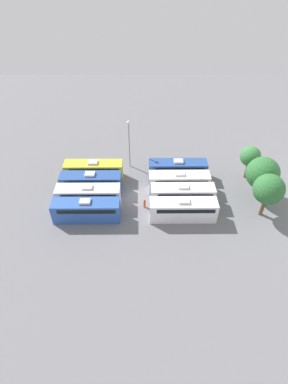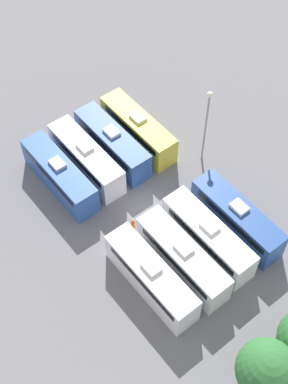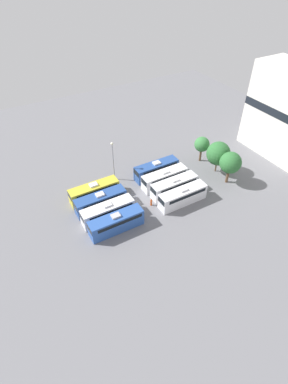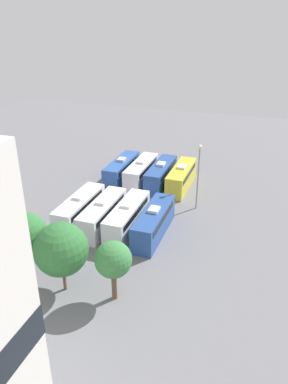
% 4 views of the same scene
% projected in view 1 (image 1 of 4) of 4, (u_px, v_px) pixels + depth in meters
% --- Properties ---
extents(ground_plane, '(115.83, 115.83, 0.00)m').
position_uv_depth(ground_plane, '(136.00, 196.00, 50.01)').
color(ground_plane, slate).
extents(bus_0, '(2.64, 10.13, 3.66)m').
position_uv_depth(bus_0, '(94.00, 170.00, 52.57)').
color(bus_0, gold).
rests_on(bus_0, ground_plane).
extents(bus_1, '(2.64, 10.13, 3.66)m').
position_uv_depth(bus_1, '(91.00, 182.00, 50.01)').
color(bus_1, '#284C93').
rests_on(bus_1, ground_plane).
extents(bus_2, '(2.64, 10.13, 3.66)m').
position_uv_depth(bus_2, '(89.00, 195.00, 47.49)').
color(bus_2, silver).
rests_on(bus_2, ground_plane).
extents(bus_3, '(2.64, 10.13, 3.66)m').
position_uv_depth(bus_3, '(86.00, 210.00, 44.96)').
color(bus_3, '#2D56A8').
rests_on(bus_3, ground_plane).
extents(bus_4, '(2.64, 10.13, 3.66)m').
position_uv_depth(bus_4, '(178.00, 169.00, 52.80)').
color(bus_4, '#284C93').
rests_on(bus_4, ground_plane).
extents(bus_5, '(2.64, 10.13, 3.66)m').
position_uv_depth(bus_5, '(179.00, 182.00, 50.11)').
color(bus_5, white).
rests_on(bus_5, ground_plane).
extents(bus_6, '(2.64, 10.13, 3.66)m').
position_uv_depth(bus_6, '(183.00, 194.00, 47.62)').
color(bus_6, silver).
rests_on(bus_6, ground_plane).
extents(bus_7, '(2.64, 10.13, 3.66)m').
position_uv_depth(bus_7, '(183.00, 209.00, 45.04)').
color(bus_7, white).
rests_on(bus_7, ground_plane).
extents(worker_person, '(0.36, 0.36, 1.66)m').
position_uv_depth(worker_person, '(145.00, 203.00, 47.56)').
color(worker_person, '#CC4C19').
rests_on(worker_person, ground_plane).
extents(light_pole, '(0.60, 0.60, 9.34)m').
position_uv_depth(light_pole, '(129.00, 137.00, 52.59)').
color(light_pole, gray).
rests_on(light_pole, ground_plane).
extents(tree_0, '(3.50, 3.50, 6.22)m').
position_uv_depth(tree_0, '(250.00, 157.00, 51.15)').
color(tree_0, brown).
rests_on(tree_0, ground_plane).
extents(tree_1, '(5.24, 5.24, 7.34)m').
position_uv_depth(tree_1, '(263.00, 173.00, 47.05)').
color(tree_1, brown).
rests_on(tree_1, ground_plane).
extents(tree_2, '(4.59, 4.59, 7.39)m').
position_uv_depth(tree_2, '(269.00, 189.00, 43.52)').
color(tree_2, brown).
rests_on(tree_2, ground_plane).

